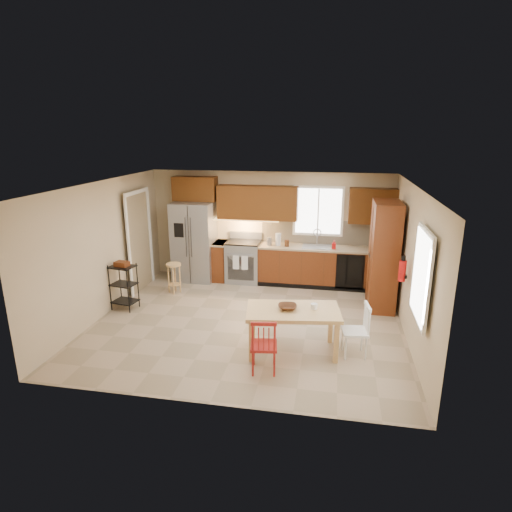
{
  "coord_description": "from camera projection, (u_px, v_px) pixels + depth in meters",
  "views": [
    {
      "loc": [
        1.45,
        -7.03,
        3.36
      ],
      "look_at": [
        0.07,
        0.4,
        1.15
      ],
      "focal_mm": 30.0,
      "sensor_mm": 36.0,
      "label": 1
    }
  ],
  "objects": [
    {
      "name": "canister_wood",
      "position": [
        287.0,
        243.0,
        9.48
      ],
      "size": [
        0.1,
        0.1,
        0.14
      ],
      "primitive_type": "cylinder",
      "color": "#502A15",
      "rests_on": "base_cabinet_run"
    },
    {
      "name": "chair_red",
      "position": [
        264.0,
        345.0,
        6.13
      ],
      "size": [
        0.45,
        0.45,
        0.84
      ],
      "primitive_type": null,
      "rotation": [
        0.0,
        0.0,
        0.15
      ],
      "color": "maroon",
      "rests_on": "floor"
    },
    {
      "name": "canister_steel",
      "position": [
        269.0,
        241.0,
        9.57
      ],
      "size": [
        0.11,
        0.11,
        0.18
      ],
      "primitive_type": "cylinder",
      "color": "gray",
      "rests_on": "base_cabinet_run"
    },
    {
      "name": "base_cabinet_run",
      "position": [
        324.0,
        267.0,
        9.55
      ],
      "size": [
        2.92,
        0.6,
        0.9
      ],
      "primitive_type": "cube",
      "color": "maroon",
      "rests_on": "floor"
    },
    {
      "name": "doorway",
      "position": [
        139.0,
        242.0,
        9.23
      ],
      "size": [
        0.04,
        0.95,
        2.1
      ],
      "primitive_type": "cube",
      "color": "#8C7A59",
      "rests_on": "wall_left"
    },
    {
      "name": "refrigerator",
      "position": [
        194.0,
        241.0,
        9.88
      ],
      "size": [
        0.92,
        0.75,
        1.82
      ],
      "primitive_type": "cube",
      "color": "gray",
      "rests_on": "floor"
    },
    {
      "name": "chair_white",
      "position": [
        355.0,
        330.0,
        6.56
      ],
      "size": [
        0.45,
        0.45,
        0.84
      ],
      "primitive_type": null,
      "rotation": [
        0.0,
        0.0,
        1.72
      ],
      "color": "white",
      "rests_on": "floor"
    },
    {
      "name": "dishwasher",
      "position": [
        350.0,
        272.0,
        9.18
      ],
      "size": [
        0.6,
        0.02,
        0.78
      ],
      "primitive_type": "cube",
      "color": "black",
      "rests_on": "floor"
    },
    {
      "name": "utility_cart",
      "position": [
        124.0,
        287.0,
        8.31
      ],
      "size": [
        0.51,
        0.43,
        0.91
      ],
      "primitive_type": null,
      "rotation": [
        0.0,
        0.0,
        -0.17
      ],
      "color": "black",
      "rests_on": "floor"
    },
    {
      "name": "paper_towel",
      "position": [
        278.0,
        239.0,
        9.52
      ],
      "size": [
        0.12,
        0.12,
        0.28
      ],
      "primitive_type": "cylinder",
      "color": "white",
      "rests_on": "base_cabinet_run"
    },
    {
      "name": "wall_left",
      "position": [
        103.0,
        249.0,
        7.96
      ],
      "size": [
        0.02,
        5.0,
        2.5
      ],
      "primitive_type": "cube",
      "color": "#CCB793",
      "rests_on": "ground"
    },
    {
      "name": "floor",
      "position": [
        248.0,
        322.0,
        7.83
      ],
      "size": [
        5.5,
        5.5,
        0.0
      ],
      "primitive_type": "plane",
      "color": "tan",
      "rests_on": "ground"
    },
    {
      "name": "range_stove",
      "position": [
        244.0,
        262.0,
        9.86
      ],
      "size": [
        0.76,
        0.63,
        0.92
      ],
      "primitive_type": "cube",
      "color": "gray",
      "rests_on": "floor"
    },
    {
      "name": "pantry",
      "position": [
        384.0,
        256.0,
        8.24
      ],
      "size": [
        0.5,
        0.95,
        2.1
      ],
      "primitive_type": "cube",
      "color": "maroon",
      "rests_on": "floor"
    },
    {
      "name": "upper_left_block",
      "position": [
        257.0,
        203.0,
        9.56
      ],
      "size": [
        1.8,
        0.35,
        0.75
      ],
      "primitive_type": "cube",
      "color": "#562E0E",
      "rests_on": "wall_back"
    },
    {
      "name": "ceiling",
      "position": [
        247.0,
        185.0,
        7.13
      ],
      "size": [
        5.5,
        5.0,
        0.02
      ],
      "primitive_type": "cube",
      "color": "silver",
      "rests_on": "ground"
    },
    {
      "name": "undercab_glow",
      "position": [
        244.0,
        220.0,
        9.7
      ],
      "size": [
        1.6,
        0.3,
        0.01
      ],
      "primitive_type": "cube",
      "color": "#FFBF66",
      "rests_on": "wall_back"
    },
    {
      "name": "wall_right",
      "position": [
        412.0,
        265.0,
        7.0
      ],
      "size": [
        0.02,
        5.0,
        2.5
      ],
      "primitive_type": "cube",
      "color": "#CCB793",
      "rests_on": "ground"
    },
    {
      "name": "backsplash",
      "position": [
        326.0,
        232.0,
        9.62
      ],
      "size": [
        2.92,
        0.03,
        0.55
      ],
      "primitive_type": "cube",
      "color": "#C5B594",
      "rests_on": "wall_back"
    },
    {
      "name": "fire_extinguisher",
      "position": [
        402.0,
        271.0,
        7.2
      ],
      "size": [
        0.12,
        0.12,
        0.36
      ],
      "primitive_type": "cylinder",
      "color": "#BD0D0D",
      "rests_on": "wall_right"
    },
    {
      "name": "soap_bottle",
      "position": [
        334.0,
        245.0,
        9.27
      ],
      "size": [
        0.09,
        0.09,
        0.19
      ],
      "primitive_type": "imported",
      "color": "#BD0D0D",
      "rests_on": "base_cabinet_run"
    },
    {
      "name": "upper_over_fridge",
      "position": [
        195.0,
        189.0,
        9.73
      ],
      "size": [
        1.0,
        0.35,
        0.55
      ],
      "primitive_type": "cube",
      "color": "#562E0E",
      "rests_on": "wall_back"
    },
    {
      "name": "upper_right_block",
      "position": [
        373.0,
        206.0,
        9.12
      ],
      "size": [
        1.0,
        0.35,
        0.75
      ],
      "primitive_type": "cube",
      "color": "#562E0E",
      "rests_on": "wall_back"
    },
    {
      "name": "window_back",
      "position": [
        318.0,
        211.0,
        9.51
      ],
      "size": [
        1.12,
        0.04,
        1.12
      ],
      "primitive_type": "cube",
      "color": "white",
      "rests_on": "wall_back"
    },
    {
      "name": "window_right",
      "position": [
        422.0,
        276.0,
        5.87
      ],
      "size": [
        0.04,
        1.02,
        1.32
      ],
      "primitive_type": "cube",
      "color": "white",
      "rests_on": "wall_right"
    },
    {
      "name": "table_jar",
      "position": [
        314.0,
        308.0,
        6.62
      ],
      "size": [
        0.11,
        0.11,
        0.11
      ],
      "primitive_type": "cylinder",
      "rotation": [
        0.0,
        0.0,
        0.15
      ],
      "color": "white",
      "rests_on": "dining_table"
    },
    {
      "name": "bar_stool",
      "position": [
        174.0,
        278.0,
        9.18
      ],
      "size": [
        0.4,
        0.4,
        0.65
      ],
      "primitive_type": null,
      "rotation": [
        0.0,
        0.0,
        -0.3
      ],
      "color": "tan",
      "rests_on": "floor"
    },
    {
      "name": "wall_front",
      "position": [
        206.0,
        314.0,
        5.12
      ],
      "size": [
        5.5,
        0.02,
        2.5
      ],
      "primitive_type": "cube",
      "color": "#CCB793",
      "rests_on": "ground"
    },
    {
      "name": "base_cabinet_narrow",
      "position": [
        221.0,
        261.0,
        9.97
      ],
      "size": [
        0.3,
        0.6,
        0.9
      ],
      "primitive_type": "cube",
      "color": "maroon",
      "rests_on": "floor"
    },
    {
      "name": "table_bowl",
      "position": [
        287.0,
        310.0,
        6.61
      ],
      "size": [
        0.33,
        0.33,
        0.07
      ],
      "primitive_type": "imported",
      "rotation": [
        0.0,
        0.0,
        0.15
      ],
      "color": "#502A15",
      "rests_on": "dining_table"
    },
    {
      "name": "sink",
      "position": [
        316.0,
        248.0,
        9.47
      ],
      "size": [
        0.62,
        0.46,
        0.16
      ],
      "primitive_type": "cube",
      "color": "gray",
      "rests_on": "base_cabinet_run"
    },
    {
      "name": "wall_back",
      "position": [
        269.0,
        227.0,
        9.84
      ],
      "size": [
        5.5,
        0.02,
        2.5
      ],
      "primitive_type": "cube",
      "color": "#CCB793",
      "rests_on": "ground"
    },
    {
      "name": "dining_table",
      "position": [
        293.0,
        331.0,
        6.7
      ],
      "size": [
        1.53,
        1.01,
        0.7
      ],
      "primitive_type": null,
      "rotation": [
        0.0,
        0.0,
        0.15
      ],
      "color": "tan",
      "rests_on": "floor"
    }
  ]
}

